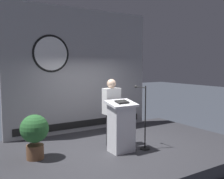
# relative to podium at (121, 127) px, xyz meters

# --- Properties ---
(ground_plane) EXTENTS (40.00, 40.00, 0.00)m
(ground_plane) POSITION_rel_podium_xyz_m (0.04, 0.30, -0.88)
(ground_plane) COLOR #383D47
(stage_platform) EXTENTS (6.40, 4.00, 0.30)m
(stage_platform) POSITION_rel_podium_xyz_m (0.04, 0.30, -0.73)
(stage_platform) COLOR #333338
(stage_platform) RESTS_ON ground
(banner_display) EXTENTS (4.48, 0.12, 3.60)m
(banner_display) POSITION_rel_podium_xyz_m (0.03, 2.15, 1.21)
(banner_display) COLOR #9E9EA3
(banner_display) RESTS_ON stage_platform
(podium) EXTENTS (0.64, 0.50, 1.19)m
(podium) POSITION_rel_podium_xyz_m (0.00, 0.00, 0.00)
(podium) COLOR silver
(podium) RESTS_ON stage_platform
(speaker_person) EXTENTS (0.40, 0.26, 1.64)m
(speaker_person) POSITION_rel_podium_xyz_m (0.03, 0.48, 0.25)
(speaker_person) COLOR black
(speaker_person) RESTS_ON stage_platform
(microphone_stand) EXTENTS (0.24, 0.53, 1.50)m
(microphone_stand) POSITION_rel_podium_xyz_m (0.57, -0.10, -0.05)
(microphone_stand) COLOR black
(microphone_stand) RESTS_ON stage_platform
(potted_plant) EXTENTS (0.59, 0.59, 0.95)m
(potted_plant) POSITION_rel_podium_xyz_m (-1.80, 0.59, -0.01)
(potted_plant) COLOR brown
(potted_plant) RESTS_ON stage_platform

